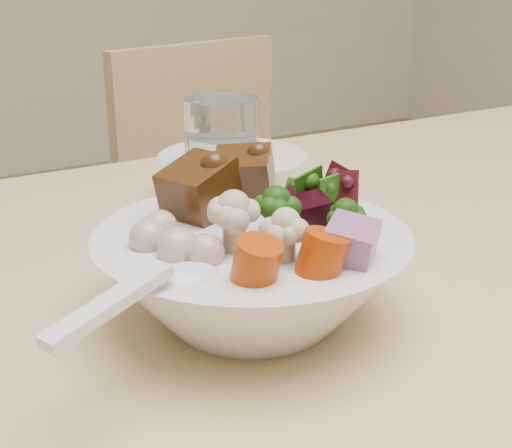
{
  "coord_description": "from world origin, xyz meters",
  "views": [
    {
      "loc": [
        -0.49,
        -0.26,
        0.96
      ],
      "look_at": [
        -0.24,
        0.18,
        0.76
      ],
      "focal_mm": 50.0,
      "sensor_mm": 36.0,
      "label": 1
    }
  ],
  "objects_px": {
    "dining_table": "(466,300)",
    "side_bowl": "(233,179)",
    "chair_far": "(233,236)",
    "food_bowl": "(253,268)",
    "water_glass": "(222,166)"
  },
  "relations": [
    {
      "from": "dining_table",
      "to": "side_bowl",
      "type": "bearing_deg",
      "value": 127.75
    },
    {
      "from": "chair_far",
      "to": "food_bowl",
      "type": "xyz_separation_m",
      "value": [
        -0.36,
        -0.69,
        0.29
      ]
    },
    {
      "from": "side_bowl",
      "to": "chair_far",
      "type": "bearing_deg",
      "value": 61.68
    },
    {
      "from": "dining_table",
      "to": "chair_far",
      "type": "xyz_separation_m",
      "value": [
        0.09,
        0.66,
        -0.18
      ]
    },
    {
      "from": "chair_far",
      "to": "water_glass",
      "type": "height_order",
      "value": "water_glass"
    },
    {
      "from": "dining_table",
      "to": "water_glass",
      "type": "height_order",
      "value": "water_glass"
    },
    {
      "from": "food_bowl",
      "to": "side_bowl",
      "type": "bearing_deg",
      "value": 64.64
    },
    {
      "from": "food_bowl",
      "to": "water_glass",
      "type": "bearing_deg",
      "value": 68.4
    },
    {
      "from": "food_bowl",
      "to": "water_glass",
      "type": "relative_size",
      "value": 1.84
    },
    {
      "from": "dining_table",
      "to": "water_glass",
      "type": "xyz_separation_m",
      "value": [
        -0.19,
        0.16,
        0.13
      ]
    },
    {
      "from": "chair_far",
      "to": "food_bowl",
      "type": "bearing_deg",
      "value": -128.97
    },
    {
      "from": "chair_far",
      "to": "side_bowl",
      "type": "xyz_separation_m",
      "value": [
        -0.25,
        -0.46,
        0.27
      ]
    },
    {
      "from": "food_bowl",
      "to": "side_bowl",
      "type": "height_order",
      "value": "food_bowl"
    },
    {
      "from": "food_bowl",
      "to": "chair_far",
      "type": "bearing_deg",
      "value": 62.67
    },
    {
      "from": "dining_table",
      "to": "chair_far",
      "type": "height_order",
      "value": "chair_far"
    }
  ]
}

